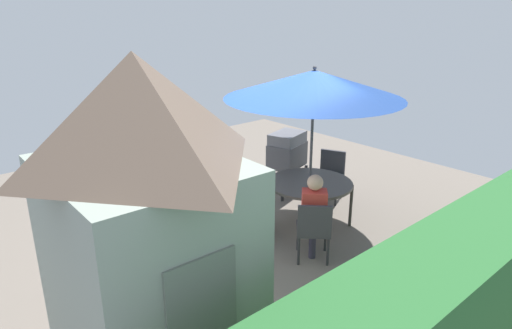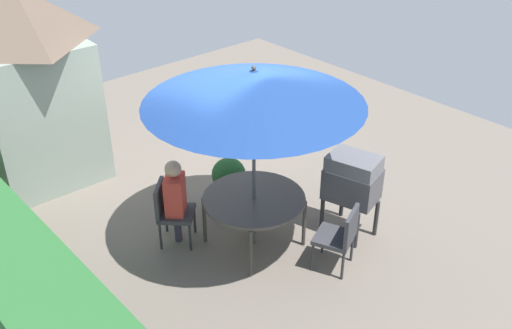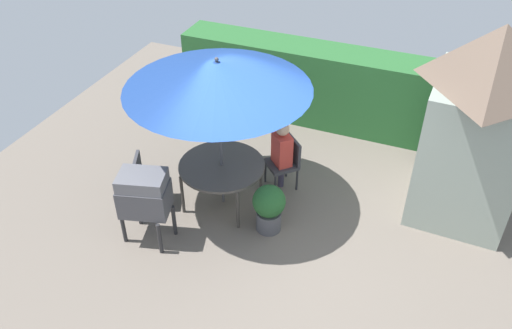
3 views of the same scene
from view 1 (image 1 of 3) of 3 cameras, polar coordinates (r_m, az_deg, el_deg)
ground_plane at (r=7.26m, az=-1.79°, el=-8.80°), size 11.00×11.00×0.00m
hedge_backdrop at (r=5.07m, az=25.25°, el=-14.36°), size 6.33×0.84×1.52m
garden_shed at (r=4.00m, az=-13.39°, el=-8.53°), size 1.56×1.79×3.10m
patio_table at (r=7.35m, az=6.73°, el=-2.57°), size 1.36×1.36×0.75m
patio_umbrella at (r=6.92m, az=7.25°, el=9.90°), size 2.71×2.71×2.58m
bbq_grill at (r=8.52m, az=3.90°, el=1.68°), size 0.81×0.67×1.20m
chair_near_shed at (r=6.39m, az=7.20°, el=-7.78°), size 0.65×0.65×0.90m
chair_far_side at (r=8.49m, az=9.27°, el=-0.92°), size 0.61×0.61×0.90m
potted_plant_by_shed at (r=7.06m, az=-0.34°, el=-5.61°), size 0.50×0.50×0.80m
person_in_red at (r=6.36m, az=7.26°, el=-5.32°), size 0.41×0.41×1.26m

